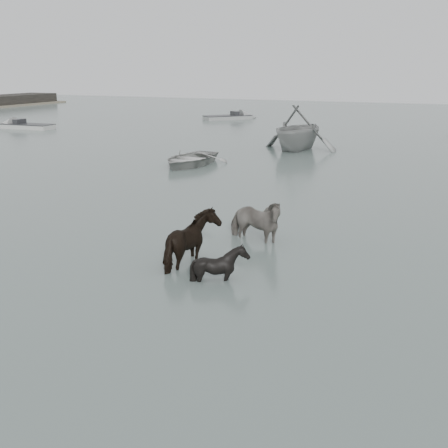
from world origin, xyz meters
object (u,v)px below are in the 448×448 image
Objects in this scene: pony_dark at (193,232)px; rowboat_lead at (190,157)px; pony_black at (220,255)px; pony_pinto at (255,214)px.

rowboat_lead is (-6.92, 13.37, -0.40)m from pony_dark.
pony_black is (1.09, -0.79, -0.22)m from pony_dark.
pony_dark reaches higher than pony_black.
pony_dark is at bearing 65.86° from pony_black.
pony_pinto is at bearing -53.28° from rowboat_lead.
rowboat_lead is at bearing 47.57° from pony_pinto.
pony_dark is 1.36m from pony_black.
pony_pinto reaches higher than pony_black.
pony_dark is at bearing 174.75° from pony_pinto.
pony_dark is 15.06m from rowboat_lead.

